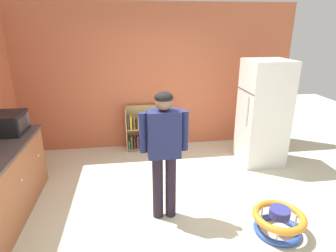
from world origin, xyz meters
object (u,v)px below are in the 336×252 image
refrigerator (263,113)px  standing_person (164,146)px  microwave (10,123)px  bookshelf (144,130)px  baby_walker (278,221)px

refrigerator → standing_person: bearing=-144.8°
microwave → standing_person: bearing=-24.0°
microwave → bookshelf: bearing=33.8°
microwave → refrigerator: bearing=6.3°
baby_walker → microwave: (-3.26, 1.39, 0.88)m
standing_person → microwave: bearing=156.0°
bookshelf → microwave: bearing=-146.2°
refrigerator → standing_person: refrigerator is taller
refrigerator → standing_person: (-1.87, -1.32, 0.08)m
bookshelf → baby_walker: bookshelf is taller
refrigerator → baby_walker: bearing=-108.4°
microwave → baby_walker: bearing=-23.1°
refrigerator → bookshelf: refrigerator is taller
refrigerator → standing_person: 2.29m
bookshelf → standing_person: size_ratio=0.53×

